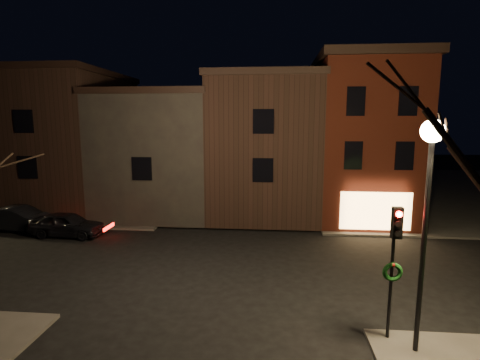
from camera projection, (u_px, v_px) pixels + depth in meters
The scene contains 11 objects.
ground at pixel (226, 266), 17.10m from camera, with size 120.00×120.00×0.00m, color black.
sidewalk_far_right at pixel (465, 191), 34.98m from camera, with size 30.00×30.00×0.12m, color #2D2B28.
sidewalk_far_left at pixel (58, 184), 38.54m from camera, with size 30.00×30.00×0.12m, color #2D2B28.
corner_building at pixel (363, 138), 24.85m from camera, with size 6.50×8.50×10.50m.
row_building_a at pixel (265, 145), 26.53m from camera, with size 7.30×10.30×9.40m.
row_building_b at pixel (166, 152), 27.25m from camera, with size 7.80×10.30×8.40m.
row_building_c at pixel (70, 141), 27.78m from camera, with size 7.30×10.30×9.90m.
street_lamp_near at pixel (429, 174), 9.83m from camera, with size 0.60×0.60×6.48m.
traffic_signal at pixel (394, 253), 10.74m from camera, with size 0.58×0.38×4.05m.
parked_car_a at pixel (67, 224), 21.39m from camera, with size 1.66×4.12×1.40m, color black.
parked_car_b at pixel (20, 219), 22.43m from camera, with size 1.56×4.46×1.47m, color black.
Camera 1 is at (2.11, -16.14, 6.56)m, focal length 28.00 mm.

